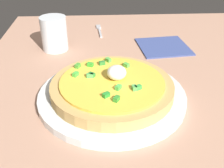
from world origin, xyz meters
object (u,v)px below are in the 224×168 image
(plate, at_px, (112,96))
(cup_near, at_px, (54,35))
(napkin, at_px, (163,47))
(fork, at_px, (99,30))
(pizza, at_px, (112,87))

(plate, xyz_separation_m, cup_near, (-0.25, -0.14, 0.03))
(napkin, bearing_deg, fork, -128.43)
(cup_near, bearing_deg, plate, 29.55)
(pizza, bearing_deg, napkin, 147.40)
(plate, height_order, cup_near, cup_near)
(fork, bearing_deg, napkin, -133.07)
(plate, xyz_separation_m, pizza, (-0.00, 0.00, 0.02))
(pizza, distance_m, napkin, 0.29)
(napkin, bearing_deg, plate, -32.59)
(plate, xyz_separation_m, fork, (-0.39, -0.02, -0.01))
(plate, distance_m, napkin, 0.29)
(plate, distance_m, pizza, 0.02)
(pizza, distance_m, cup_near, 0.29)
(plate, relative_size, fork, 2.74)
(cup_near, bearing_deg, pizza, 29.60)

